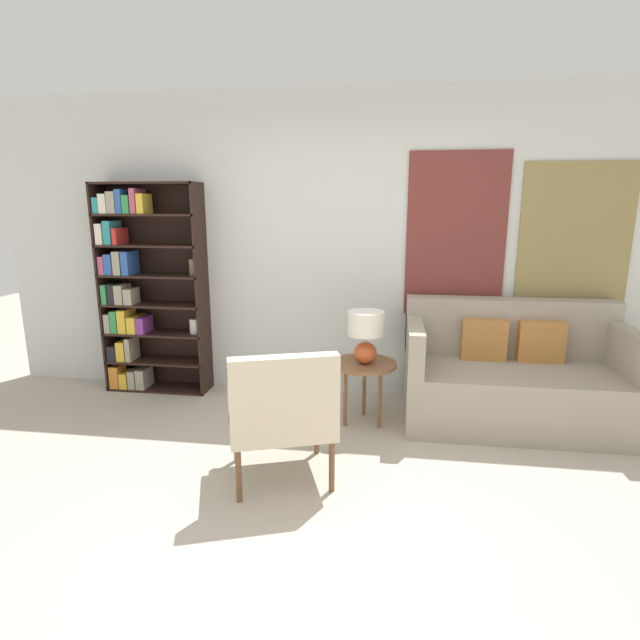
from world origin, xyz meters
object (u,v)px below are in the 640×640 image
object	(u,v)px
couch	(513,378)
side_table	(364,369)
table_lamp	(366,331)
armchair	(282,409)
bookshelf	(141,290)

from	to	relation	value
couch	side_table	size ratio (longest dim) A/B	3.29
table_lamp	couch	bearing A→B (deg)	11.74
armchair	couch	world-z (taller)	couch
armchair	table_lamp	world-z (taller)	table_lamp
armchair	table_lamp	size ratio (longest dim) A/B	2.11
armchair	couch	xyz separation A→B (m)	(1.63, 1.22, -0.15)
bookshelf	side_table	world-z (taller)	bookshelf
table_lamp	armchair	bearing A→B (deg)	-114.82
armchair	side_table	size ratio (longest dim) A/B	1.70
bookshelf	armchair	xyz separation A→B (m)	(1.66, -1.50, -0.45)
bookshelf	side_table	size ratio (longest dim) A/B	3.70
armchair	couch	size ratio (longest dim) A/B	0.52
bookshelf	table_lamp	distance (m)	2.18
side_table	couch	bearing A→B (deg)	10.72
bookshelf	couch	size ratio (longest dim) A/B	1.12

